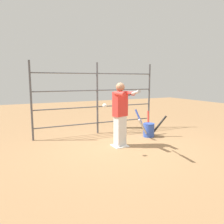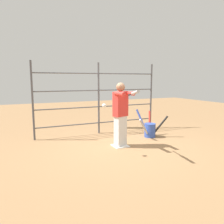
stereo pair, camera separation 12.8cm
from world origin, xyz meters
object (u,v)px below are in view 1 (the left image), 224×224
at_px(baseball_bat_swinging, 135,93).
at_px(softball_in_flight, 105,106).
at_px(bat_bucket, 149,129).
at_px(batter, 120,112).
at_px(bystander_behind_fence, 119,107).

bearing_deg(baseball_bat_swinging, softball_in_flight, -37.09).
bearing_deg(baseball_bat_swinging, bat_bucket, -134.53).
height_order(baseball_bat_swinging, softball_in_flight, baseball_bat_swinging).
xyz_separation_m(batter, bystander_behind_fence, (-1.00, -2.01, -0.13)).
xyz_separation_m(baseball_bat_swinging, bat_bucket, (-1.40, -1.43, -1.25)).
relative_size(baseball_bat_swinging, bat_bucket, 0.78).
bearing_deg(bat_bucket, baseball_bat_swinging, 45.47).
relative_size(batter, bat_bucket, 1.59).
bearing_deg(bystander_behind_fence, bat_bucket, 100.23).
xyz_separation_m(bat_bucket, bystander_behind_fence, (0.27, -1.51, 0.55)).
bearing_deg(bystander_behind_fence, batter, 63.67).
distance_m(batter, bystander_behind_fence, 2.25).
relative_size(batter, baseball_bat_swinging, 2.04).
distance_m(baseball_bat_swinging, bystander_behind_fence, 3.22).
xyz_separation_m(baseball_bat_swinging, bystander_behind_fence, (-1.13, -2.94, -0.70)).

